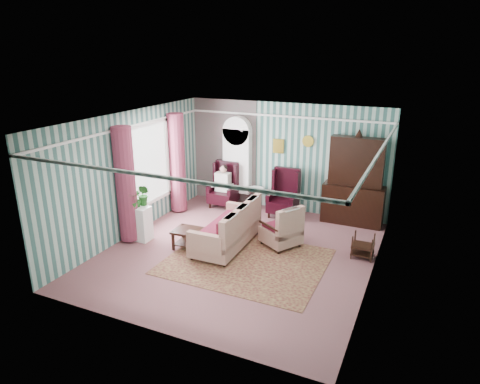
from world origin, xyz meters
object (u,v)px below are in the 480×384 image
at_px(sofa, 226,223).
at_px(coffee_table, 194,240).
at_px(dresser_hutch, 355,178).
at_px(wingback_right, 283,194).
at_px(nest_table, 363,246).
at_px(wingback_left, 223,185).
at_px(seated_woman, 223,186).
at_px(round_side_table, 255,199).
at_px(bookcase, 237,165).
at_px(floral_armchair, 281,225).
at_px(plant_stand, 139,223).

height_order(sofa, coffee_table, sofa).
relative_size(dresser_hutch, wingback_right, 1.89).
bearing_deg(nest_table, sofa, -166.29).
bearing_deg(sofa, wingback_left, 27.26).
height_order(seated_woman, coffee_table, seated_woman).
bearing_deg(nest_table, dresser_hutch, 107.39).
height_order(round_side_table, nest_table, round_side_table).
relative_size(wingback_right, sofa, 0.61).
relative_size(bookcase, floral_armchair, 2.26).
bearing_deg(seated_woman, floral_armchair, -36.84).
distance_m(wingback_right, sofa, 2.32).
bearing_deg(nest_table, round_side_table, 151.80).
bearing_deg(bookcase, dresser_hutch, -2.11).
distance_m(bookcase, dresser_hutch, 3.25).
bearing_deg(wingback_right, sofa, -103.74).
bearing_deg(wingback_left, floral_armchair, -36.84).
height_order(bookcase, wingback_right, bookcase).
xyz_separation_m(wingback_left, wingback_right, (1.75, 0.00, 0.00)).
relative_size(wingback_right, seated_woman, 1.06).
bearing_deg(dresser_hutch, bookcase, 177.89).
relative_size(round_side_table, nest_table, 1.11).
bearing_deg(floral_armchair, bookcase, 75.62).
height_order(seated_woman, nest_table, seated_woman).
height_order(dresser_hutch, seated_woman, dresser_hutch).
distance_m(wingback_left, wingback_right, 1.75).
bearing_deg(coffee_table, seated_woman, 102.99).
xyz_separation_m(bookcase, sofa, (0.95, -2.64, -0.57)).
bearing_deg(plant_stand, seated_woman, 73.78).
relative_size(nest_table, sofa, 0.26).
distance_m(wingback_right, plant_stand, 3.76).
relative_size(wingback_right, nest_table, 2.31).
distance_m(plant_stand, coffee_table, 1.43).
height_order(wingback_left, coffee_table, wingback_left).
relative_size(nest_table, coffee_table, 0.59).
bearing_deg(nest_table, wingback_left, 159.15).
relative_size(wingback_left, coffee_table, 1.38).
height_order(dresser_hutch, sofa, dresser_hutch).
height_order(dresser_hutch, nest_table, dresser_hutch).
relative_size(wingback_right, round_side_table, 2.08).
distance_m(dresser_hutch, round_side_table, 2.75).
xyz_separation_m(seated_woman, sofa, (1.20, -2.25, -0.04)).
distance_m(seated_woman, sofa, 2.55).
bearing_deg(nest_table, floral_armchair, -174.41).
bearing_deg(sofa, wingback_right, -14.55).
xyz_separation_m(bookcase, dresser_hutch, (3.25, -0.12, 0.06)).
distance_m(round_side_table, floral_armchair, 2.35).
distance_m(nest_table, coffee_table, 3.63).
relative_size(bookcase, nest_table, 4.15).
xyz_separation_m(seated_woman, floral_armchair, (2.30, -1.72, -0.09)).
distance_m(seated_woman, floral_armchair, 2.88).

